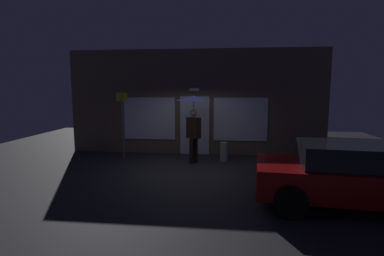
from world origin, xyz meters
TOP-DOWN VIEW (x-y plane):
  - ground_plane at (0.00, 0.00)m, footprint 18.00×18.00m
  - building_facade at (-0.00, 2.34)m, footprint 9.68×0.48m
  - person_with_umbrella at (0.10, 0.81)m, footprint 1.17×1.17m
  - parked_car at (3.87, -2.54)m, footprint 4.22×2.31m
  - street_sign_post at (-2.47, 1.21)m, footprint 0.40×0.07m
  - sidewalk_bollard at (1.12, 1.21)m, footprint 0.28×0.28m

SIDE VIEW (x-z plane):
  - ground_plane at x=0.00m, z-range 0.00..0.00m
  - sidewalk_bollard at x=1.12m, z-range 0.00..0.65m
  - parked_car at x=3.87m, z-range 0.03..1.38m
  - street_sign_post at x=-2.47m, z-range 0.16..2.61m
  - person_with_umbrella at x=0.10m, z-range 0.61..2.86m
  - building_facade at x=0.00m, z-range -0.02..3.92m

